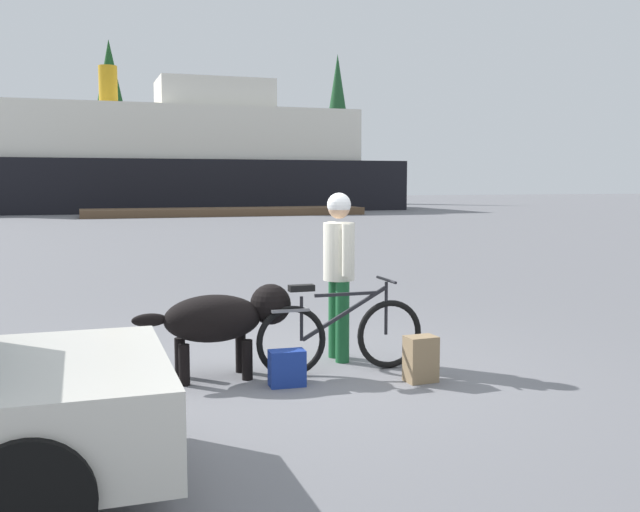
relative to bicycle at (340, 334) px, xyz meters
name	(u,v)px	position (x,y,z in m)	size (l,w,h in m)	color
ground_plane	(296,370)	(-0.38, 0.22, -0.37)	(160.00, 160.00, 0.00)	slate
bicycle	(340,334)	(0.00, 0.00, 0.00)	(1.68, 0.44, 0.89)	black
person_cyclist	(339,260)	(0.16, 0.47, 0.66)	(0.32, 0.53, 1.72)	#19592D
dog	(224,318)	(-1.09, 0.17, 0.20)	(1.48, 0.52, 0.87)	black
backpack	(421,359)	(0.59, -0.53, -0.16)	(0.28, 0.20, 0.42)	#8C7251
handbag_pannier	(287,368)	(-0.61, -0.29, -0.21)	(0.32, 0.18, 0.33)	navy
dock_pier	(225,212)	(5.13, 32.01, -0.17)	(14.92, 2.96, 0.40)	brown
ferry_boat	(171,161)	(3.18, 39.49, 2.69)	(29.07, 7.58, 8.72)	black
pine_tree_center	(110,100)	(0.21, 52.12, 7.65)	(3.69, 3.69, 12.63)	#4C331E
pine_tree_far_right	(337,113)	(18.35, 50.90, 7.10)	(2.96, 2.96, 12.30)	#4C331E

